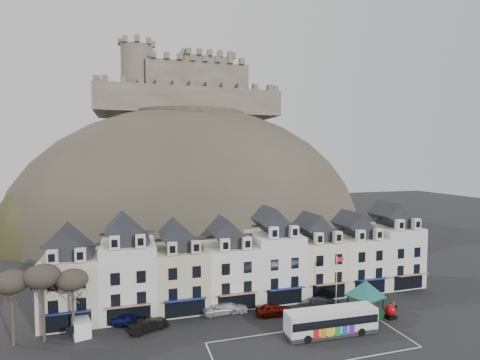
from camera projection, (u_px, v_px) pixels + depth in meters
name	position (u px, v px, depth m)	size (l,w,h in m)	color
ground	(301.00, 354.00, 38.70)	(300.00, 300.00, 0.00)	black
coach_bay_markings	(312.00, 345.00, 40.46)	(22.00, 7.50, 0.01)	silver
townhouse_terrace	(253.00, 262.00, 53.67)	(54.40, 9.35, 11.80)	beige
castle_hill	(196.00, 229.00, 104.97)	(100.00, 76.00, 68.00)	#38342C
castle	(189.00, 89.00, 108.93)	(50.20, 22.20, 22.00)	brown
tree_left_far	(11.00, 283.00, 40.00)	(3.61, 3.61, 8.24)	#3E3027
tree_left_mid	(42.00, 277.00, 40.84)	(3.78, 3.78, 8.64)	#3E3027
tree_left_near	(72.00, 280.00, 41.74)	(3.43, 3.43, 7.84)	#3E3027
bus	(331.00, 320.00, 42.73)	(10.80, 2.87, 3.03)	#262628
bus_shelter	(366.00, 289.00, 47.16)	(7.18, 7.18, 4.76)	black
red_buoy	(390.00, 311.00, 47.13)	(1.40, 1.40, 1.74)	black
flagpole	(337.00, 279.00, 49.35)	(1.07, 0.16, 7.37)	silver
white_van	(80.00, 325.00, 43.13)	(2.74, 4.41, 1.87)	white
planter_west	(393.00, 305.00, 50.23)	(1.02, 0.78, 0.91)	black
planter_east	(367.00, 309.00, 49.08)	(0.99, 0.76, 0.88)	black
car_navy	(131.00, 318.00, 45.30)	(1.85, 4.60, 1.57)	#0D1141
car_black	(149.00, 325.00, 43.70)	(1.59, 4.57, 1.51)	black
car_silver	(221.00, 308.00, 48.52)	(2.24, 4.79, 1.35)	#B9BDC2
car_white	(230.00, 307.00, 48.86)	(1.95, 4.79, 1.39)	silver
car_maroon	(274.00, 309.00, 47.96)	(1.86, 4.63, 1.58)	#510C04
car_charcoal	(325.00, 303.00, 50.34)	(1.46, 4.18, 1.38)	black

